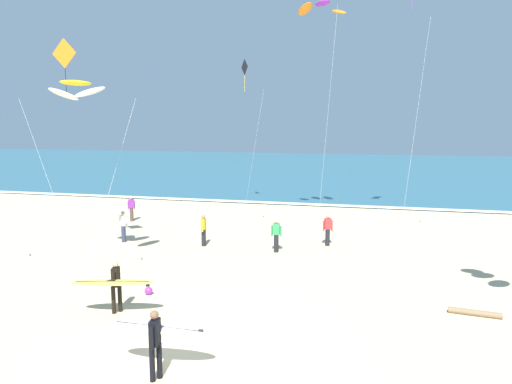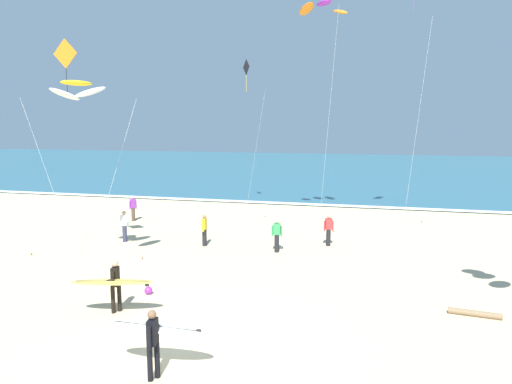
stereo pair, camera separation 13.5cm
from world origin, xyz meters
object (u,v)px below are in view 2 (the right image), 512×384
Objects in this scene: bystander_green_top at (277,235)px; bystander_red_top at (329,230)px; bystander_yellow_top at (204,230)px; beach_ball at (148,290)px; surfer_lead at (155,333)px; bystander_white_top at (124,226)px; driftwood_log at (475,313)px; kite_diamond_charcoal_distant at (247,74)px; surfer_trailing at (114,282)px; kite_diamond_amber_low at (64,62)px; kite_arc_golden_near at (77,90)px; kite_arc_violet_high at (324,8)px; bystander_purple_top at (133,208)px.

bystander_red_top is at bearing 37.63° from bystander_green_top.
beach_ball is (0.38, -6.68, -0.67)m from bystander_yellow_top.
bystander_white_top is (-7.29, 11.25, -0.24)m from surfer_lead.
surfer_lead reaches higher than driftwood_log.
kite_diamond_charcoal_distant is 6.48× the size of bystander_red_top.
beach_ball reaches higher than driftwood_log.
surfer_trailing is 10.07m from kite_diamond_amber_low.
surfer_trailing is 1.65× the size of bystander_green_top.
kite_diamond_charcoal_distant is at bearing 73.22° from kite_diamond_amber_low.
kite_arc_golden_near is 4.90× the size of driftwood_log.
bystander_green_top is 5.68× the size of beach_ball.
kite_arc_golden_near is 27.13× the size of beach_ball.
surfer_lead is 20.98m from kite_arc_violet_high.
surfer_lead is 23.21m from kite_diamond_charcoal_distant.
driftwood_log is at bearing -27.95° from bystander_yellow_top.
kite_diamond_amber_low is 18.03m from driftwood_log.
surfer_lead is 13.41m from bystander_white_top.
kite_diamond_charcoal_distant reaches higher than bystander_purple_top.
kite_diamond_amber_low is at bearing 134.85° from surfer_lead.
kite_arc_golden_near is at bearing -71.29° from bystander_purple_top.
bystander_red_top is 10.31m from bystander_white_top.
bystander_red_top is (2.88, 12.97, -0.24)m from surfer_lead.
kite_diamond_charcoal_distant is at bearing 99.43° from surfer_lead.
bystander_red_top is at bearing 36.68° from kite_arc_golden_near.
kite_arc_golden_near reaches higher than driftwood_log.
kite_arc_golden_near is at bearing -76.86° from bystander_white_top.
kite_diamond_amber_low reaches higher than kite_arc_golden_near.
kite_diamond_amber_low is (-7.68, 7.72, 7.45)m from surfer_lead.
surfer_lead reaches higher than bystander_purple_top.
kite_arc_violet_high is at bearing 50.86° from bystander_yellow_top.
kite_diamond_charcoal_distant is 36.78× the size of beach_ball.
beach_ball is at bearing -30.33° from kite_diamond_amber_low.
kite_arc_golden_near is at bearing -43.14° from kite_diamond_amber_low.
kite_arc_violet_high reaches higher than surfer_lead.
kite_diamond_charcoal_distant is 21.73m from driftwood_log.
kite_arc_violet_high is 1.35× the size of kite_diamond_amber_low.
surfer_lead is 1.55× the size of bystander_yellow_top.
kite_arc_golden_near reaches higher than bystander_yellow_top.
bystander_red_top is 9.91m from beach_ball.
surfer_lead is 10.73m from kite_arc_golden_near.
kite_arc_violet_high is 8.00× the size of bystander_green_top.
kite_diamond_charcoal_distant reaches higher than beach_ball.
bystander_white_top is at bearing -177.04° from bystander_yellow_top.
bystander_yellow_top is 12.66m from driftwood_log.
surfer_trailing is 9.41m from bystander_white_top.
kite_diamond_charcoal_distant is 6.48× the size of bystander_white_top.
surfer_lead reaches higher than bystander_red_top.
kite_diamond_amber_low is 5.93× the size of bystander_purple_top.
bystander_green_top is 3.69m from bystander_yellow_top.
surfer_trailing reaches higher than bystander_white_top.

